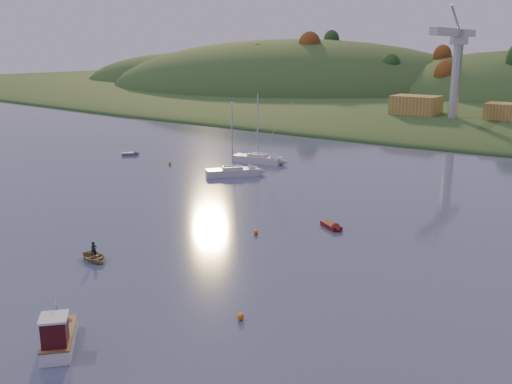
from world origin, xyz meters
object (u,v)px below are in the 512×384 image
Objects in this scene: canoe at (94,257)px; fishing_boat at (60,332)px; red_tender at (334,228)px; grey_dinghy at (133,154)px; sailboat_far at (258,158)px; sailboat_near at (232,171)px.

fishing_boat is at bearing -124.96° from canoe.
fishing_boat reaches higher than red_tender.
grey_dinghy reaches higher than canoe.
red_tender is (3.57, 31.81, -0.59)m from fishing_boat.
fishing_boat is at bearing -77.79° from sailboat_far.
sailboat_near is 3.18× the size of red_tender.
sailboat_near reaches higher than red_tender.
sailboat_near is at bearing -86.18° from sailboat_far.
sailboat_far reaches higher than grey_dinghy.
fishing_boat is at bearing -94.88° from grey_dinghy.
grey_dinghy is (-35.89, 38.30, -0.09)m from canoe.
grey_dinghy is at bearing -3.74° from fishing_boat.
grey_dinghy is at bearing 125.26° from sailboat_near.
fishing_boat is 67.50m from grey_dinghy.
fishing_boat reaches higher than grey_dinghy.
fishing_boat is 50.79m from sailboat_near.
sailboat_near is 10.78m from sailboat_far.
sailboat_far is 47.54m from canoe.
sailboat_near reaches higher than canoe.
grey_dinghy is (-45.96, 49.43, -0.58)m from fishing_boat.
red_tender is at bearing -67.38° from grey_dinghy.
fishing_boat is 1.68× the size of canoe.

